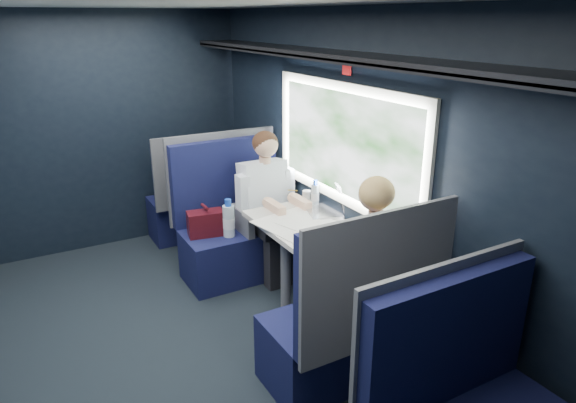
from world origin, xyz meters
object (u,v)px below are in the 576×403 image
seat_bay_far (350,325)px  cup (307,196)px  woman (368,260)px  seat_bay_near (235,229)px  bottle_small (315,195)px  man (269,199)px  laptop (329,203)px  table (303,234)px  seat_row_front (200,200)px

seat_bay_far → cup: (0.48, 1.31, 0.37)m
seat_bay_far → woman: bearing=33.8°
seat_bay_near → bottle_small: size_ratio=5.66×
seat_bay_near → man: bearing=-33.6°
woman → laptop: woman is taller
table → cup: cup is taller
woman → seat_bay_near: bearing=99.4°
seat_row_front → laptop: seat_row_front is taller
table → man: man is taller
table → cup: size_ratio=10.91×
seat_bay_far → laptop: size_ratio=3.15×
woman → man: bearing=90.0°
woman → cup: 1.17m
table → seat_bay_far: bearing=-101.8°
woman → bottle_small: woman is taller
laptop → man: bearing=116.0°
seat_row_front → laptop: bearing=-72.5°
laptop → bottle_small: 0.16m
table → cup: (0.30, 0.44, 0.12)m
seat_bay_near → man: size_ratio=0.95×
seat_bay_far → bottle_small: (0.48, 1.18, 0.42)m
seat_bay_near → laptop: seat_bay_near is taller
table → seat_bay_near: bearing=102.5°
seat_row_front → bottle_small: size_ratio=5.21×
table → man: (0.07, 0.70, 0.06)m
seat_row_front → man: (0.25, -1.10, 0.31)m
man → woman: same height
woman → cup: size_ratio=14.42×
seat_bay_near → seat_bay_far: same height
table → seat_row_front: size_ratio=0.86×
laptop → bottle_small: (-0.04, 0.16, 0.03)m
man → cup: man is taller
table → laptop: laptop is taller
seat_row_front → woman: (0.25, -2.50, 0.32)m
seat_bay_near → seat_row_front: 0.92m
seat_row_front → cup: (0.48, -1.36, 0.38)m
seat_bay_near → cup: seat_bay_near is taller
seat_row_front → laptop: (0.52, -1.65, 0.40)m
seat_bay_near → cup: (0.49, -0.43, 0.37)m
cup → seat_bay_far: bearing=-110.1°
seat_bay_far → woman: 0.43m
table → bottle_small: 0.46m
seat_bay_far → bottle_small: 1.34m
seat_bay_near → cup: 0.75m
seat_bay_near → seat_row_front: size_ratio=1.09×
man → laptop: bearing=-64.0°
man → bottle_small: man is taller
table → seat_bay_far: (-0.18, -0.87, -0.25)m
table → laptop: size_ratio=2.50×
woman → laptop: bearing=72.7°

